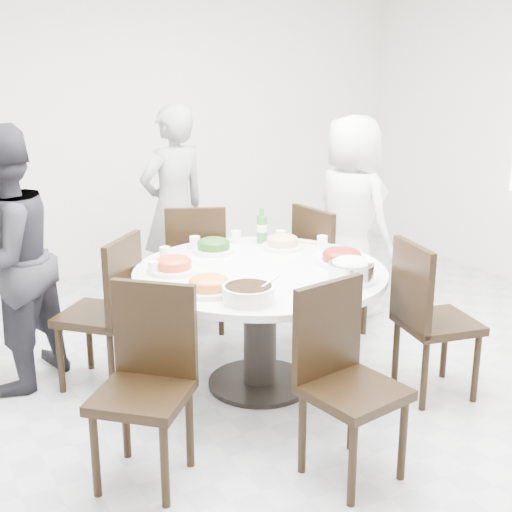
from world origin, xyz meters
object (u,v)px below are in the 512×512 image
chair_ne (332,270)px  beverage_bottle (262,225)px  chair_se (438,319)px  rice_bowl (351,273)px  chair_nw (97,312)px  soup_bowl (248,294)px  dining_table (260,328)px  chair_n (196,266)px  diner_right (351,217)px  diner_middle (174,208)px  diner_left (4,261)px  chair_sw (142,391)px  chair_s (354,387)px

chair_ne → beverage_bottle: (-0.57, 0.02, 0.39)m
chair_se → rice_bowl: chair_se is taller
chair_nw → rice_bowl: size_ratio=3.72×
chair_nw → chair_se: (1.72, -1.09, 0.00)m
chair_nw → beverage_bottle: bearing=136.7°
soup_bowl → dining_table: bearing=54.4°
chair_nw → soup_bowl: size_ratio=3.46×
chair_n → beverage_bottle: 0.72m
diner_right → rice_bowl: bearing=133.8°
chair_se → diner_middle: (-0.77, 2.14, 0.33)m
diner_middle → diner_left: (-1.41, -0.80, -0.00)m
chair_ne → chair_se: 1.09m
soup_bowl → chair_nw: bearing=119.8°
chair_sw → diner_middle: size_ratio=0.59×
chair_nw → diner_middle: 1.45m
chair_sw → diner_middle: (1.07, 2.16, 0.33)m
chair_s → diner_middle: size_ratio=0.59×
chair_nw → rice_bowl: bearing=97.5°
diner_right → diner_left: 2.54m
dining_table → beverage_bottle: (0.30, 0.51, 0.49)m
chair_s → rice_bowl: size_ratio=3.72×
dining_table → soup_bowl: (-0.32, -0.44, 0.42)m
chair_ne → chair_s: same height
soup_bowl → beverage_bottle: size_ratio=1.14×
rice_bowl → chair_ne: bearing=60.2°
chair_sw → chair_n: bearing=101.2°
dining_table → rice_bowl: rice_bowl is taller
chair_nw → beverage_bottle: (1.15, 0.02, 0.39)m
chair_sw → beverage_bottle: size_ratio=3.96×
chair_ne → rice_bowl: size_ratio=3.72×
chair_se → chair_ne: bearing=11.6°
diner_left → beverage_bottle: diner_left is taller
dining_table → chair_n: chair_n is taller
beverage_bottle → rice_bowl: bearing=-87.9°
chair_n → chair_sw: (-1.03, -1.67, 0.00)m
chair_s → diner_middle: (0.18, 2.60, 0.33)m
diner_middle → diner_left: bearing=17.3°
chair_ne → diner_left: size_ratio=0.59×
chair_sw → beverage_bottle: 1.74m
chair_nw → chair_sw: bearing=39.6°
chair_ne → diner_middle: (-0.77, 1.05, 0.33)m
chair_ne → diner_left: diner_left is taller
chair_n → diner_right: (1.16, -0.29, 0.29)m
diner_middle → dining_table: bearing=74.2°
chair_n → soup_bowl: size_ratio=3.46×
chair_n → soup_bowl: 1.58m
chair_sw → rice_bowl: chair_sw is taller
rice_bowl → beverage_bottle: beverage_bottle is taller
diner_middle → rice_bowl: (0.24, -1.99, 0.00)m
chair_se → diner_right: size_ratio=0.62×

